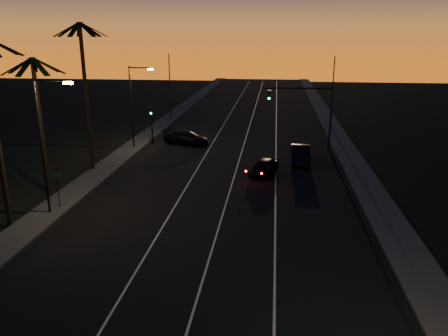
# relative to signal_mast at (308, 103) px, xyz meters

# --- Properties ---
(road) EXTENTS (20.00, 170.00, 0.01)m
(road) POSITION_rel_signal_mast_xyz_m (-7.14, -9.99, -4.78)
(road) COLOR black
(road) RESTS_ON ground
(sidewalk_left) EXTENTS (2.40, 170.00, 0.16)m
(sidewalk_left) POSITION_rel_signal_mast_xyz_m (-18.34, -9.99, -4.70)
(sidewalk_left) COLOR #353533
(sidewalk_left) RESTS_ON ground
(sidewalk_right) EXTENTS (2.40, 170.00, 0.16)m
(sidewalk_right) POSITION_rel_signal_mast_xyz_m (4.06, -9.99, -4.70)
(sidewalk_right) COLOR #353533
(sidewalk_right) RESTS_ON ground
(lane_stripe_left) EXTENTS (0.12, 160.00, 0.01)m
(lane_stripe_left) POSITION_rel_signal_mast_xyz_m (-10.14, -9.99, -4.76)
(lane_stripe_left) COLOR silver
(lane_stripe_left) RESTS_ON road
(lane_stripe_mid) EXTENTS (0.12, 160.00, 0.01)m
(lane_stripe_mid) POSITION_rel_signal_mast_xyz_m (-6.64, -9.99, -4.76)
(lane_stripe_mid) COLOR silver
(lane_stripe_mid) RESTS_ON road
(lane_stripe_right) EXTENTS (0.12, 160.00, 0.01)m
(lane_stripe_right) POSITION_rel_signal_mast_xyz_m (-3.14, -9.99, -4.76)
(lane_stripe_right) COLOR silver
(lane_stripe_right) RESTS_ON road
(palm_mid) EXTENTS (4.25, 4.16, 10.03)m
(palm_mid) POSITION_rel_signal_mast_xyz_m (-20.34, -15.99, 1.47)
(palm_mid) COLOR black
(palm_mid) RESTS_ON ground
(palm_far) EXTENTS (4.25, 4.16, 12.53)m
(palm_far) POSITION_rel_signal_mast_xyz_m (-19.34, -9.99, 2.83)
(palm_far) COLOR black
(palm_far) RESTS_ON ground
(streetlight_left_near) EXTENTS (2.55, 0.26, 9.00)m
(streetlight_left_near) POSITION_rel_signal_mast_xyz_m (-17.84, -19.99, 0.54)
(streetlight_left_near) COLOR black
(streetlight_left_near) RESTS_ON ground
(streetlight_left_far) EXTENTS (2.55, 0.26, 8.50)m
(streetlight_left_far) POSITION_rel_signal_mast_xyz_m (-17.82, -1.99, 0.28)
(streetlight_left_far) COLOR black
(streetlight_left_far) RESTS_ON ground
(street_sign) EXTENTS (0.70, 0.06, 2.60)m
(street_sign) POSITION_rel_signal_mast_xyz_m (-17.94, -18.99, -3.13)
(street_sign) COLOR black
(street_sign) RESTS_ON ground
(signal_mast) EXTENTS (7.10, 0.41, 7.00)m
(signal_mast) POSITION_rel_signal_mast_xyz_m (0.00, 0.00, 0.00)
(signal_mast) COLOR black
(signal_mast) RESTS_ON ground
(signal_post) EXTENTS (0.28, 0.37, 4.20)m
(signal_post) POSITION_rel_signal_mast_xyz_m (-16.64, -0.01, -1.89)
(signal_post) COLOR black
(signal_post) RESTS_ON ground
(far_pole_left) EXTENTS (0.14, 0.14, 9.00)m
(far_pole_left) POSITION_rel_signal_mast_xyz_m (-18.14, 15.01, -0.28)
(far_pole_left) COLOR black
(far_pole_left) RESTS_ON ground
(far_pole_right) EXTENTS (0.14, 0.14, 9.00)m
(far_pole_right) POSITION_rel_signal_mast_xyz_m (3.86, 12.01, -0.28)
(far_pole_right) COLOR black
(far_pole_right) RESTS_ON ground
(lead_car) EXTENTS (2.89, 4.71, 1.36)m
(lead_car) POSITION_rel_signal_mast_xyz_m (-4.17, -9.70, -4.09)
(lead_car) COLOR black
(lead_car) RESTS_ON road
(right_car) EXTENTS (1.76, 4.90, 1.61)m
(right_car) POSITION_rel_signal_mast_xyz_m (-0.89, -5.67, -3.97)
(right_car) COLOR black
(right_car) RESTS_ON road
(cross_car) EXTENTS (5.55, 3.57, 1.50)m
(cross_car) POSITION_rel_signal_mast_xyz_m (-12.93, 0.24, -4.02)
(cross_car) COLOR black
(cross_car) RESTS_ON road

